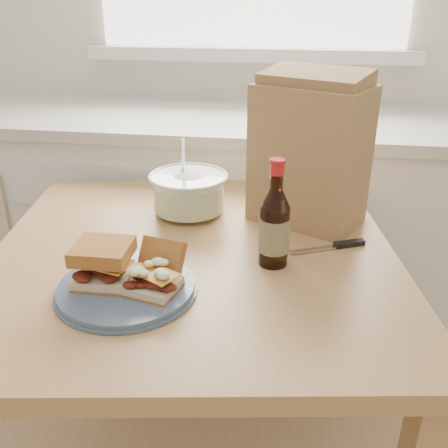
# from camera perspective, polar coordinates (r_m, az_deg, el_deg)

# --- Properties ---
(cabinet_run) EXTENTS (2.50, 0.64, 0.94)m
(cabinet_run) POSITION_cam_1_polar(r_m,az_deg,el_deg) (2.03, 1.78, -0.63)
(cabinet_run) COLOR silver
(cabinet_run) RESTS_ON ground
(dining_table) EXTENTS (1.09, 1.09, 0.79)m
(dining_table) POSITION_cam_1_polar(r_m,az_deg,el_deg) (1.25, -3.36, -7.63)
(dining_table) COLOR tan
(dining_table) RESTS_ON ground
(plate) EXTENTS (0.28, 0.28, 0.02)m
(plate) POSITION_cam_1_polar(r_m,az_deg,el_deg) (1.05, -11.07, -7.22)
(plate) COLOR #465872
(plate) RESTS_ON dining_table
(sandwich_left) EXTENTS (0.12, 0.11, 0.08)m
(sandwich_left) POSITION_cam_1_polar(r_m,az_deg,el_deg) (1.04, -13.57, -4.32)
(sandwich_left) COLOR beige
(sandwich_left) RESTS_ON plate
(sandwich_right) EXTENTS (0.12, 0.16, 0.08)m
(sandwich_right) POSITION_cam_1_polar(r_m,az_deg,el_deg) (1.02, -7.84, -5.55)
(sandwich_right) COLOR beige
(sandwich_right) RESTS_ON plate
(coleslaw_bowl) EXTENTS (0.21, 0.21, 0.21)m
(coleslaw_bowl) POSITION_cam_1_polar(r_m,az_deg,el_deg) (1.37, -4.04, 3.40)
(coleslaw_bowl) COLOR silver
(coleslaw_bowl) RESTS_ON dining_table
(beer_bottle) EXTENTS (0.07, 0.07, 0.25)m
(beer_bottle) POSITION_cam_1_polar(r_m,az_deg,el_deg) (1.10, 5.78, -0.26)
(beer_bottle) COLOR black
(beer_bottle) RESTS_ON dining_table
(knife) EXTENTS (0.18, 0.09, 0.01)m
(knife) POSITION_cam_1_polar(r_m,az_deg,el_deg) (1.23, 13.14, -2.36)
(knife) COLOR silver
(knife) RESTS_ON dining_table
(paper_bag) EXTENTS (0.32, 0.28, 0.36)m
(paper_bag) POSITION_cam_1_polar(r_m,az_deg,el_deg) (1.30, 9.78, 7.70)
(paper_bag) COLOR #A68350
(paper_bag) RESTS_ON dining_table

